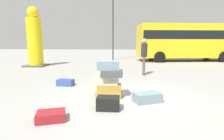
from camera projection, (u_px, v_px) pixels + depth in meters
ground_plane at (126, 98)px, 4.89m from camera, size 80.00×80.00×0.00m
suitcase_tower at (109, 81)px, 4.94m from camera, size 0.82×0.54×1.06m
suitcase_slate_left_side at (147, 97)px, 4.56m from camera, size 0.81×0.64×0.25m
suitcase_black_foreground_far at (108, 103)px, 4.05m from camera, size 0.54×0.37×0.30m
suitcase_navy_foreground_near at (66, 83)px, 6.36m from camera, size 0.61×0.40×0.22m
suitcase_maroon_behind_tower at (51, 116)px, 3.47m from camera, size 0.65×0.55×0.18m
person_bearded_onlooker at (144, 53)px, 8.34m from camera, size 0.30×0.34×1.78m
yellow_dummy_statue at (35, 40)px, 11.55m from camera, size 1.35×1.35×3.95m
parked_bus at (186, 40)px, 15.11m from camera, size 8.59×3.49×3.15m
lamp_post at (113, 11)px, 15.43m from camera, size 0.36×0.36×6.93m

